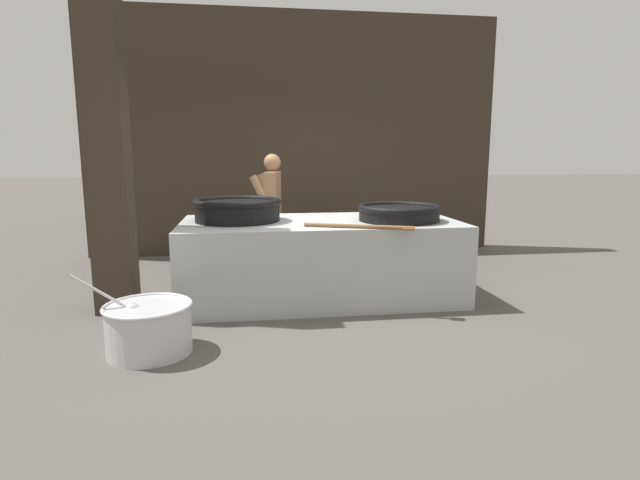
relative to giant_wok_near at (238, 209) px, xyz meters
The scene contains 9 objects.
ground_plane 1.35m from the giant_wok_near, ahead, with size 60.00×60.00×0.00m, color #56514C.
back_wall 2.91m from the giant_wok_near, 71.12° to the left, with size 6.50×0.24×3.76m, color #382D23.
support_pillar 1.54m from the giant_wok_near, 168.09° to the right, with size 0.37×0.37×3.76m, color #382D23.
hearth_platform 1.07m from the giant_wok_near, ahead, with size 3.02×1.45×0.87m.
giant_wok_near is the anchor object (origin of this frame).
giant_wok_far 1.77m from the giant_wok_near, ahead, with size 0.91×0.91×0.18m.
stirring_paddle 1.45m from the giant_wok_near, 30.75° to the right, with size 1.05×0.47×0.04m.
cook 1.18m from the giant_wok_near, 68.43° to the left, with size 0.44×0.63×1.60m.
prep_bowl_vegetables 1.82m from the giant_wok_near, 115.39° to the right, with size 0.92×0.71×0.68m.
Camera 1 is at (-0.78, -5.40, 1.60)m, focal length 28.00 mm.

